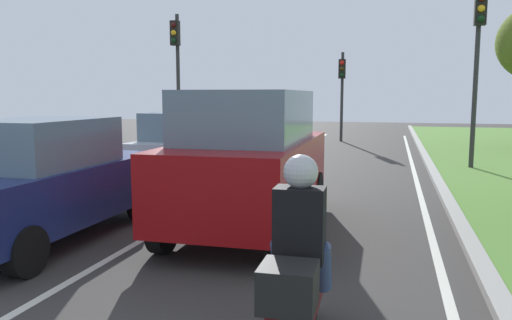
{
  "coord_description": "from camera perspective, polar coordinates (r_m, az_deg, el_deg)",
  "views": [
    {
      "loc": [
        2.95,
        1.34,
        2.2
      ],
      "look_at": [
        0.9,
        8.84,
        1.2
      ],
      "focal_mm": 35.13,
      "sensor_mm": 36.0,
      "label": 1
    }
  ],
  "objects": [
    {
      "name": "lane_line_right_edge",
      "position": [
        12.87,
        17.96,
        -2.86
      ],
      "size": [
        0.12,
        32.0,
        0.01
      ],
      "primitive_type": "cube",
      "color": "silver",
      "rests_on": "ground"
    },
    {
      "name": "rider_person",
      "position": [
        4.08,
        5.05,
        -7.05
      ],
      "size": [
        0.51,
        0.41,
        1.16
      ],
      "rotation": [
        0.0,
        0.0,
        0.02
      ],
      "color": "black",
      "rests_on": "ground"
    },
    {
      "name": "lane_line_center",
      "position": [
        13.36,
        -0.8,
        -2.13
      ],
      "size": [
        0.12,
        32.0,
        0.01
      ],
      "primitive_type": "cube",
      "color": "silver",
      "rests_on": "ground"
    },
    {
      "name": "car_suv_ahead",
      "position": [
        8.14,
        -0.7,
        0.04
      ],
      "size": [
        2.04,
        4.54,
        2.28
      ],
      "rotation": [
        0.0,
        0.0,
        0.02
      ],
      "color": "maroon",
      "rests_on": "ground"
    },
    {
      "name": "motorcycle",
      "position": [
        4.23,
        4.86,
        -15.37
      ],
      "size": [
        0.41,
        1.9,
        1.01
      ],
      "rotation": [
        0.0,
        0.0,
        0.02
      ],
      "color": "#590A0A",
      "rests_on": "ground"
    },
    {
      "name": "curb_right",
      "position": [
        12.89,
        20.19,
        -2.67
      ],
      "size": [
        0.24,
        48.0,
        0.12
      ],
      "primitive_type": "cube",
      "color": "#9E9B93",
      "rests_on": "ground"
    },
    {
      "name": "traffic_light_far_median",
      "position": [
        24.48,
        9.76,
        8.71
      ],
      "size": [
        0.32,
        0.5,
        4.25
      ],
      "color": "#2D2D2D",
      "rests_on": "ground"
    },
    {
      "name": "traffic_light_overhead_left",
      "position": [
        19.41,
        -9.03,
        11.14
      ],
      "size": [
        0.32,
        0.5,
        5.22
      ],
      "color": "#2D2D2D",
      "rests_on": "ground"
    },
    {
      "name": "traffic_light_near_right",
      "position": [
        16.2,
        23.95,
        11.68
      ],
      "size": [
        0.32,
        0.5,
        5.33
      ],
      "color": "#2D2D2D",
      "rests_on": "ground"
    },
    {
      "name": "car_hatchback_far",
      "position": [
        13.08,
        -8.03,
        1.48
      ],
      "size": [
        1.84,
        3.76,
        1.78
      ],
      "rotation": [
        0.0,
        0.0,
        -0.04
      ],
      "color": "#B7BABF",
      "rests_on": "ground"
    },
    {
      "name": "car_sedan_left_lane",
      "position": [
        8.25,
        -22.97,
        -2.19
      ],
      "size": [
        1.85,
        4.31,
        1.86
      ],
      "rotation": [
        0.0,
        0.0,
        0.0
      ],
      "color": "navy",
      "rests_on": "ground"
    },
    {
      "name": "ground_plane",
      "position": [
        13.19,
        2.13,
        -2.27
      ],
      "size": [
        60.0,
        60.0,
        0.0
      ],
      "primitive_type": "plane",
      "color": "#383533"
    }
  ]
}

